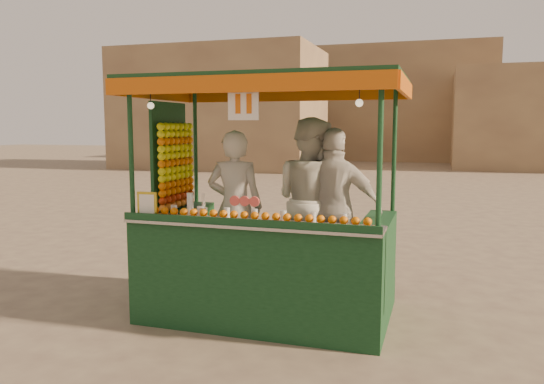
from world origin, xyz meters
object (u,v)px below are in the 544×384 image
(vendor_left, at_px, (235,207))
(vendor_right, at_px, (335,208))
(juice_cart, at_px, (260,241))
(vendor_middle, at_px, (311,201))

(vendor_left, xyz_separation_m, vendor_right, (1.14, 0.17, 0.01))
(juice_cart, distance_m, vendor_middle, 0.78)
(vendor_left, bearing_deg, vendor_right, 179.38)
(vendor_right, bearing_deg, vendor_left, 8.68)
(juice_cart, bearing_deg, vendor_left, 153.43)
(vendor_left, height_order, vendor_middle, vendor_middle)
(vendor_right, bearing_deg, vendor_middle, -19.40)
(juice_cart, relative_size, vendor_right, 1.61)
(juice_cart, distance_m, vendor_left, 0.54)
(juice_cart, relative_size, vendor_middle, 1.52)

